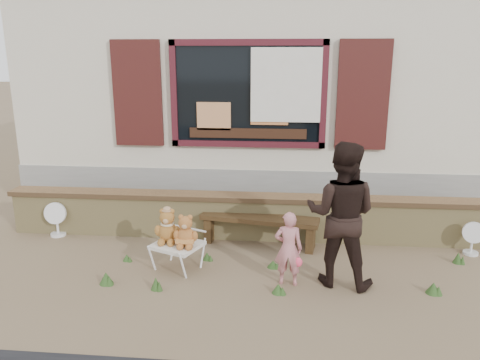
# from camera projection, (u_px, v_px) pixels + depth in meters

# --- Properties ---
(ground) EXTENTS (80.00, 80.00, 0.00)m
(ground) POSITION_uv_depth(u_px,v_px,m) (236.00, 266.00, 6.10)
(ground) COLOR brown
(ground) RESTS_ON ground
(shopfront) EXTENTS (8.04, 5.13, 4.00)m
(shopfront) POSITION_uv_depth(u_px,v_px,m) (257.00, 87.00, 9.90)
(shopfront) COLOR #B3A490
(shopfront) RESTS_ON ground
(brick_wall) EXTENTS (7.10, 0.36, 0.67)m
(brick_wall) POSITION_uv_depth(u_px,v_px,m) (242.00, 216.00, 6.98)
(brick_wall) COLOR tan
(brick_wall) RESTS_ON ground
(bench) EXTENTS (1.72, 0.63, 0.43)m
(bench) POSITION_uv_depth(u_px,v_px,m) (259.00, 224.00, 6.70)
(bench) COLOR #332312
(bench) RESTS_ON ground
(folding_chair) EXTENTS (0.71, 0.68, 0.35)m
(folding_chair) POSITION_uv_depth(u_px,v_px,m) (177.00, 246.00, 5.94)
(folding_chair) COLOR silver
(folding_chair) RESTS_ON ground
(teddy_bear_left) EXTENTS (0.42, 0.40, 0.45)m
(teddy_bear_left) POSITION_uv_depth(u_px,v_px,m) (168.00, 225.00, 5.94)
(teddy_bear_left) COLOR brown
(teddy_bear_left) RESTS_ON folding_chair
(teddy_bear_right) EXTENTS (0.39, 0.37, 0.42)m
(teddy_bear_right) POSITION_uv_depth(u_px,v_px,m) (186.00, 230.00, 5.81)
(teddy_bear_right) COLOR brown
(teddy_bear_right) RESTS_ON folding_chair
(child) EXTENTS (0.35, 0.24, 0.91)m
(child) POSITION_uv_depth(u_px,v_px,m) (288.00, 248.00, 5.51)
(child) COLOR #D07C81
(child) RESTS_ON ground
(adult) EXTENTS (0.98, 0.85, 1.73)m
(adult) POSITION_uv_depth(u_px,v_px,m) (341.00, 215.00, 5.45)
(adult) COLOR black
(adult) RESTS_ON ground
(fan_left) EXTENTS (0.33, 0.23, 0.53)m
(fan_left) POSITION_uv_depth(u_px,v_px,m) (57.00, 219.00, 7.05)
(fan_left) COLOR white
(fan_left) RESTS_ON ground
(fan_right) EXTENTS (0.31, 0.20, 0.48)m
(fan_right) POSITION_uv_depth(u_px,v_px,m) (473.00, 238.00, 6.40)
(fan_right) COLOR silver
(fan_right) RESTS_ON ground
(grass_tufts) EXTENTS (4.56, 1.19, 0.16)m
(grass_tufts) POSITION_uv_depth(u_px,v_px,m) (264.00, 275.00, 5.71)
(grass_tufts) COLOR #2D4C1E
(grass_tufts) RESTS_ON ground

